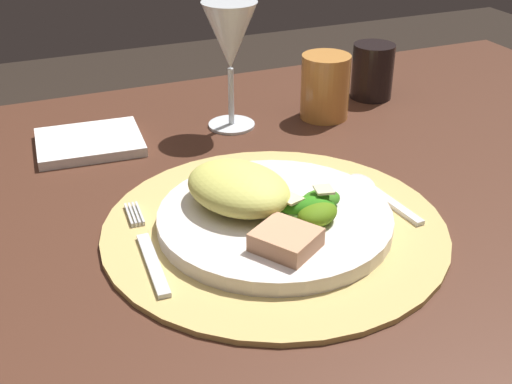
% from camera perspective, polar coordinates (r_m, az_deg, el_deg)
% --- Properties ---
extents(dining_table, '(1.40, 0.88, 0.71)m').
position_cam_1_polar(dining_table, '(0.81, -1.61, -12.41)').
color(dining_table, '#4B291C').
rests_on(dining_table, ground).
extents(placemat, '(0.36, 0.36, 0.01)m').
position_cam_1_polar(placemat, '(0.69, 1.61, -3.09)').
color(placemat, tan).
rests_on(placemat, dining_table).
extents(dinner_plate, '(0.24, 0.24, 0.02)m').
position_cam_1_polar(dinner_plate, '(0.69, 1.62, -2.31)').
color(dinner_plate, silver).
rests_on(dinner_plate, placemat).
extents(pasta_serving, '(0.13, 0.15, 0.04)m').
position_cam_1_polar(pasta_serving, '(0.68, -1.77, 0.33)').
color(pasta_serving, '#D4D261').
rests_on(pasta_serving, dinner_plate).
extents(salad_greens, '(0.08, 0.07, 0.03)m').
position_cam_1_polar(salad_greens, '(0.67, 4.73, -1.40)').
color(salad_greens, '#357C1B').
rests_on(salad_greens, dinner_plate).
extents(bread_piece, '(0.07, 0.07, 0.02)m').
position_cam_1_polar(bread_piece, '(0.62, 2.59, -4.11)').
color(bread_piece, tan).
rests_on(bread_piece, dinner_plate).
extents(fork, '(0.02, 0.17, 0.00)m').
position_cam_1_polar(fork, '(0.65, -9.28, -4.95)').
color(fork, silver).
rests_on(fork, placemat).
extents(spoon, '(0.03, 0.12, 0.01)m').
position_cam_1_polar(spoon, '(0.76, 9.98, 0.21)').
color(spoon, silver).
rests_on(spoon, placemat).
extents(napkin, '(0.14, 0.12, 0.01)m').
position_cam_1_polar(napkin, '(0.90, -14.11, 4.17)').
color(napkin, white).
rests_on(napkin, dining_table).
extents(wine_glass, '(0.07, 0.07, 0.17)m').
position_cam_1_polar(wine_glass, '(0.89, -2.25, 12.94)').
color(wine_glass, silver).
rests_on(wine_glass, dining_table).
extents(amber_tumbler, '(0.07, 0.07, 0.09)m').
position_cam_1_polar(amber_tumbler, '(0.95, 5.96, 8.98)').
color(amber_tumbler, '#CE853D').
rests_on(amber_tumbler, dining_table).
extents(dark_tumbler, '(0.06, 0.06, 0.08)m').
position_cam_1_polar(dark_tumbler, '(1.04, 9.97, 10.18)').
color(dark_tumbler, black).
rests_on(dark_tumbler, dining_table).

